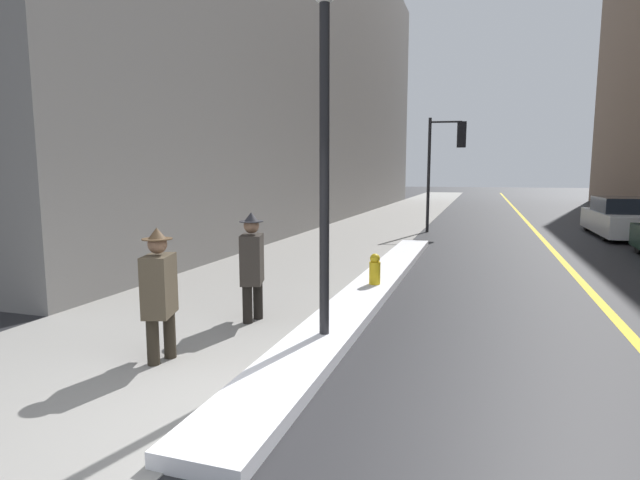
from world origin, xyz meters
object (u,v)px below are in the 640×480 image
object	(u,v)px
pedestrian_with_shoulder_bag	(160,290)
parked_car_white	(623,218)
lamp_post	(324,130)
traffic_light_near	(448,150)
fire_hydrant	(375,273)
pedestrian_in_fedora	(252,263)

from	to	relation	value
pedestrian_with_shoulder_bag	parked_car_white	size ratio (longest dim) A/B	0.33
lamp_post	pedestrian_with_shoulder_bag	xyz separation A→B (m)	(-1.57, -1.10, -1.79)
traffic_light_near	parked_car_white	size ratio (longest dim) A/B	0.87
lamp_post	traffic_light_near	xyz separation A→B (m)	(0.59, 12.84, 0.33)
lamp_post	pedestrian_with_shoulder_bag	size ratio (longest dim) A/B	2.82
pedestrian_with_shoulder_bag	fire_hydrant	size ratio (longest dim) A/B	2.19
traffic_light_near	fire_hydrant	size ratio (longest dim) A/B	5.84
parked_car_white	pedestrian_in_fedora	bearing A→B (deg)	149.05
pedestrian_with_shoulder_bag	parked_car_white	distance (m)	16.49
lamp_post	pedestrian_with_shoulder_bag	bearing A→B (deg)	-144.98
traffic_light_near	pedestrian_in_fedora	distance (m)	12.53
pedestrian_with_shoulder_bag	fire_hydrant	world-z (taller)	pedestrian_with_shoulder_bag
traffic_light_near	pedestrian_with_shoulder_bag	bearing A→B (deg)	-106.81
traffic_light_near	pedestrian_in_fedora	bearing A→B (deg)	-106.66
lamp_post	pedestrian_in_fedora	size ratio (longest dim) A/B	2.73
fire_hydrant	traffic_light_near	bearing A→B (deg)	86.75
traffic_light_near	pedestrian_with_shoulder_bag	size ratio (longest dim) A/B	2.67
lamp_post	pedestrian_with_shoulder_bag	distance (m)	2.63
parked_car_white	lamp_post	bearing A→B (deg)	154.54
lamp_post	parked_car_white	distance (m)	14.93
traffic_light_near	pedestrian_with_shoulder_bag	xyz separation A→B (m)	(-2.16, -13.95, -2.12)
pedestrian_with_shoulder_bag	pedestrian_in_fedora	bearing A→B (deg)	152.59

